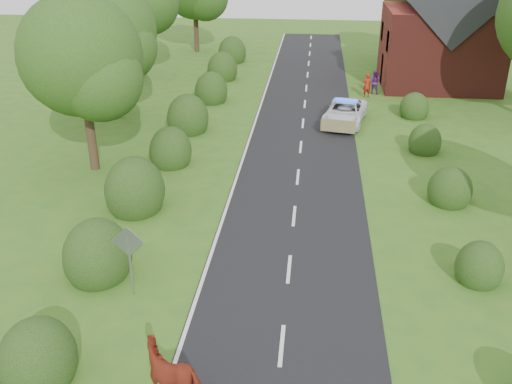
# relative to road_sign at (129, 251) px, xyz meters

# --- Properties ---
(ground) EXTENTS (120.00, 120.00, 0.00)m
(ground) POSITION_rel_road_sign_xyz_m (5.00, -2.00, -1.65)
(ground) COLOR #346520
(road) EXTENTS (6.00, 70.00, 0.02)m
(road) POSITION_rel_road_sign_xyz_m (5.00, 13.00, -1.64)
(road) COLOR black
(road) RESTS_ON ground
(road_markings) EXTENTS (4.96, 70.00, 0.01)m
(road_markings) POSITION_rel_road_sign_xyz_m (3.40, 10.93, -1.63)
(road_markings) COLOR white
(road_markings) RESTS_ON road
(hedgerow_left) EXTENTS (2.75, 50.41, 3.00)m
(hedgerow_left) POSITION_rel_road_sign_xyz_m (-1.51, 9.69, -0.91)
(hedgerow_left) COLOR black
(hedgerow_left) RESTS_ON ground
(hedgerow_right) EXTENTS (2.10, 45.78, 2.10)m
(hedgerow_right) POSITION_rel_road_sign_xyz_m (11.60, 9.21, -1.10)
(hedgerow_right) COLOR black
(hedgerow_right) RESTS_ON ground
(tree_left_a) EXTENTS (5.74, 5.60, 8.38)m
(tree_left_a) POSITION_rel_road_sign_xyz_m (-4.75, 9.86, 3.69)
(tree_left_a) COLOR #332316
(tree_left_a) RESTS_ON ground
(tree_left_b) EXTENTS (5.74, 5.60, 8.07)m
(tree_left_b) POSITION_rel_road_sign_xyz_m (-6.25, 17.86, 3.39)
(tree_left_b) COLOR #332316
(tree_left_b) RESTS_ON ground
(road_sign) EXTENTS (1.06, 0.08, 2.53)m
(road_sign) POSITION_rel_road_sign_xyz_m (0.00, 0.00, 0.00)
(road_sign) COLOR gray
(road_sign) RESTS_ON ground
(house) EXTENTS (8.00, 7.40, 9.17)m
(house) POSITION_rel_road_sign_xyz_m (14.49, 28.00, 2.13)
(house) COLOR maroon
(house) RESTS_ON ground
(cow) EXTENTS (2.12, 1.37, 1.39)m
(cow) POSITION_rel_road_sign_xyz_m (2.44, -4.19, -0.96)
(cow) COLOR maroon
(cow) RESTS_ON ground
(police_van) EXTENTS (3.10, 5.16, 1.48)m
(police_van) POSITION_rel_road_sign_xyz_m (7.48, 18.34, -0.99)
(police_van) COLOR white
(police_van) RESTS_ON ground
(pedestrian_red) EXTENTS (0.70, 0.59, 1.65)m
(pedestrian_red) POSITION_rel_road_sign_xyz_m (9.18, 24.19, -0.83)
(pedestrian_red) COLOR #A41E12
(pedestrian_red) RESTS_ON ground
(pedestrian_purple) EXTENTS (0.95, 0.84, 1.64)m
(pedestrian_purple) POSITION_rel_road_sign_xyz_m (9.77, 25.17, -0.83)
(pedestrian_purple) COLOR #521C68
(pedestrian_purple) RESTS_ON ground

